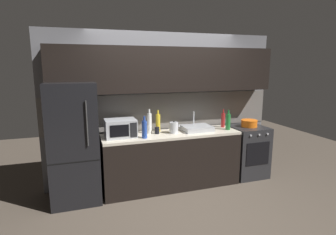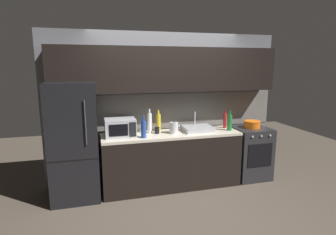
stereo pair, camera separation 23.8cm
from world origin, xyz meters
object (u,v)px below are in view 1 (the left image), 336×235
object	(u,v)px
mug_dark	(157,130)
wine_bottle_yellow	(158,122)
wine_bottle_red	(223,120)
microwave	(121,128)
refrigerator	(74,143)
wine_bottle_blue	(144,129)
kettle	(174,128)
wine_bottle_green	(228,122)
oven_range	(247,151)
cooking_pot	(249,123)
wine_bottle_white	(149,123)

from	to	relation	value
mug_dark	wine_bottle_yellow	bearing A→B (deg)	68.13
wine_bottle_yellow	wine_bottle_red	size ratio (longest dim) A/B	1.11
mug_dark	wine_bottle_red	bearing A→B (deg)	3.73
microwave	mug_dark	xyz separation A→B (m)	(0.58, 0.02, -0.08)
refrigerator	wine_bottle_blue	distance (m)	1.03
refrigerator	kettle	distance (m)	1.53
wine_bottle_green	mug_dark	bearing A→B (deg)	174.86
oven_range	mug_dark	world-z (taller)	mug_dark
oven_range	wine_bottle_green	bearing A→B (deg)	-170.93
oven_range	kettle	xyz separation A→B (m)	(-1.41, -0.02, 0.54)
microwave	wine_bottle_red	xyz separation A→B (m)	(1.80, 0.10, -0.01)
oven_range	microwave	world-z (taller)	microwave
refrigerator	wine_bottle_red	world-z (taller)	refrigerator
kettle	wine_bottle_red	size ratio (longest dim) A/B	0.64
wine_bottle_red	wine_bottle_yellow	bearing A→B (deg)	176.63
microwave	cooking_pot	world-z (taller)	microwave
wine_bottle_green	cooking_pot	size ratio (longest dim) A/B	1.20
refrigerator	wine_bottle_white	size ratio (longest dim) A/B	4.46
wine_bottle_green	oven_range	bearing A→B (deg)	9.07
kettle	wine_bottle_white	size ratio (longest dim) A/B	0.52
wine_bottle_yellow	wine_bottle_blue	bearing A→B (deg)	-131.92
refrigerator	wine_bottle_yellow	distance (m)	1.34
wine_bottle_green	wine_bottle_white	world-z (taller)	wine_bottle_white
refrigerator	kettle	bearing A→B (deg)	-0.81
wine_bottle_blue	wine_bottle_white	bearing A→B (deg)	61.38
wine_bottle_blue	wine_bottle_green	size ratio (longest dim) A/B	0.99
cooking_pot	wine_bottle_blue	bearing A→B (deg)	-175.15
microwave	wine_bottle_red	bearing A→B (deg)	3.03
wine_bottle_white	kettle	bearing A→B (deg)	-18.57
wine_bottle_blue	refrigerator	bearing A→B (deg)	170.74
microwave	oven_range	bearing A→B (deg)	-0.50
wine_bottle_green	wine_bottle_red	bearing A→B (deg)	86.47
wine_bottle_green	cooking_pot	bearing A→B (deg)	9.05
wine_bottle_green	wine_bottle_white	xyz separation A→B (m)	(-1.32, 0.18, 0.03)
refrigerator	wine_bottle_blue	xyz separation A→B (m)	(1.01, -0.16, 0.17)
refrigerator	wine_bottle_white	bearing A→B (deg)	5.09
wine_bottle_green	cooking_pot	world-z (taller)	wine_bottle_green
wine_bottle_white	mug_dark	world-z (taller)	wine_bottle_white
oven_range	wine_bottle_white	size ratio (longest dim) A/B	2.31
cooking_pot	wine_bottle_yellow	bearing A→B (deg)	173.61
refrigerator	wine_bottle_white	world-z (taller)	refrigerator
cooking_pot	oven_range	bearing A→B (deg)	-171.88
wine_bottle_blue	mug_dark	size ratio (longest dim) A/B	3.09
refrigerator	mug_dark	bearing A→B (deg)	1.54
wine_bottle_white	wine_bottle_red	distance (m)	1.33
oven_range	wine_bottle_white	world-z (taller)	wine_bottle_white
kettle	mug_dark	xyz separation A→B (m)	(-0.26, 0.06, -0.04)
oven_range	wine_bottle_green	world-z (taller)	wine_bottle_green
microwave	cooking_pot	size ratio (longest dim) A/B	1.64
wine_bottle_yellow	mug_dark	xyz separation A→B (m)	(-0.06, -0.15, -0.09)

